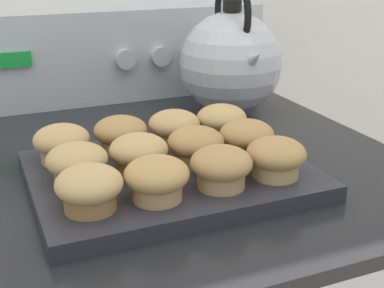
{
  "coord_description": "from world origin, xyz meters",
  "views": [
    {
      "loc": [
        -0.22,
        -0.33,
        1.23
      ],
      "look_at": [
        0.02,
        0.25,
        0.99
      ],
      "focal_mm": 50.0,
      "sensor_mm": 36.0,
      "label": 1
    }
  ],
  "objects_px": {
    "muffin_r1_c0": "(77,163)",
    "muffin_r2_c1": "(121,134)",
    "muffin_r0_c0": "(89,188)",
    "muffin_r0_c2": "(221,167)",
    "muffin_r1_c3": "(247,138)",
    "muffin_r2_c2": "(174,127)",
    "muffin_r1_c2": "(196,145)",
    "muffin_pan": "(167,176)",
    "muffin_r1_c1": "(139,153)",
    "muffin_r0_c3": "(276,157)",
    "muffin_r2_c0": "(62,143)",
    "muffin_r0_c1": "(157,178)",
    "tea_kettle": "(231,62)",
    "muffin_r2_c3": "(222,121)"
  },
  "relations": [
    {
      "from": "muffin_r0_c0",
      "to": "muffin_r1_c3",
      "type": "distance_m",
      "value": 0.25
    },
    {
      "from": "muffin_r1_c2",
      "to": "muffin_r2_c0",
      "type": "relative_size",
      "value": 1.0
    },
    {
      "from": "muffin_r1_c1",
      "to": "tea_kettle",
      "type": "height_order",
      "value": "tea_kettle"
    },
    {
      "from": "muffin_r0_c1",
      "to": "tea_kettle",
      "type": "bearing_deg",
      "value": 51.76
    },
    {
      "from": "muffin_pan",
      "to": "tea_kettle",
      "type": "xyz_separation_m",
      "value": [
        0.22,
        0.25,
        0.09
      ]
    },
    {
      "from": "muffin_r1_c2",
      "to": "tea_kettle",
      "type": "height_order",
      "value": "tea_kettle"
    },
    {
      "from": "muffin_pan",
      "to": "muffin_r1_c0",
      "type": "bearing_deg",
      "value": -178.91
    },
    {
      "from": "muffin_r0_c0",
      "to": "muffin_r1_c3",
      "type": "xyz_separation_m",
      "value": [
        0.23,
        0.07,
        0.0
      ]
    },
    {
      "from": "muffin_r1_c3",
      "to": "muffin_r2_c0",
      "type": "relative_size",
      "value": 1.0
    },
    {
      "from": "muffin_r0_c3",
      "to": "muffin_r2_c0",
      "type": "relative_size",
      "value": 1.0
    },
    {
      "from": "muffin_r0_c0",
      "to": "muffin_r0_c1",
      "type": "bearing_deg",
      "value": -3.4
    },
    {
      "from": "muffin_pan",
      "to": "muffin_r1_c3",
      "type": "distance_m",
      "value": 0.12
    },
    {
      "from": "muffin_r0_c2",
      "to": "muffin_r1_c2",
      "type": "relative_size",
      "value": 1.0
    },
    {
      "from": "muffin_r0_c2",
      "to": "muffin_r1_c1",
      "type": "distance_m",
      "value": 0.11
    },
    {
      "from": "muffin_r2_c1",
      "to": "muffin_r1_c0",
      "type": "bearing_deg",
      "value": -132.87
    },
    {
      "from": "muffin_r2_c2",
      "to": "muffin_r2_c3",
      "type": "height_order",
      "value": "same"
    },
    {
      "from": "muffin_r0_c0",
      "to": "muffin_r2_c3",
      "type": "relative_size",
      "value": 1.0
    },
    {
      "from": "muffin_r1_c0",
      "to": "muffin_r2_c2",
      "type": "xyz_separation_m",
      "value": [
        0.16,
        0.08,
        0.0
      ]
    },
    {
      "from": "muffin_r1_c1",
      "to": "muffin_r1_c3",
      "type": "distance_m",
      "value": 0.15
    },
    {
      "from": "muffin_r2_c2",
      "to": "muffin_r1_c2",
      "type": "bearing_deg",
      "value": -90.37
    },
    {
      "from": "muffin_r1_c3",
      "to": "muffin_r1_c2",
      "type": "bearing_deg",
      "value": 179.85
    },
    {
      "from": "muffin_r0_c0",
      "to": "tea_kettle",
      "type": "height_order",
      "value": "tea_kettle"
    },
    {
      "from": "muffin_r1_c0",
      "to": "muffin_r2_c1",
      "type": "height_order",
      "value": "same"
    },
    {
      "from": "muffin_r0_c1",
      "to": "muffin_r1_c0",
      "type": "height_order",
      "value": "same"
    },
    {
      "from": "muffin_r2_c3",
      "to": "tea_kettle",
      "type": "relative_size",
      "value": 0.3
    },
    {
      "from": "muffin_r0_c2",
      "to": "muffin_r2_c0",
      "type": "height_order",
      "value": "same"
    },
    {
      "from": "muffin_r1_c1",
      "to": "muffin_r2_c1",
      "type": "xyz_separation_m",
      "value": [
        -0.0,
        0.08,
        0.0
      ]
    },
    {
      "from": "muffin_r1_c2",
      "to": "muffin_r2_c1",
      "type": "height_order",
      "value": "same"
    },
    {
      "from": "muffin_r0_c3",
      "to": "muffin_r1_c1",
      "type": "relative_size",
      "value": 1.0
    },
    {
      "from": "muffin_r1_c2",
      "to": "muffin_r2_c0",
      "type": "bearing_deg",
      "value": 154.15
    },
    {
      "from": "muffin_r1_c1",
      "to": "muffin_r1_c2",
      "type": "distance_m",
      "value": 0.08
    },
    {
      "from": "muffin_pan",
      "to": "muffin_r1_c1",
      "type": "relative_size",
      "value": 4.76
    },
    {
      "from": "muffin_pan",
      "to": "muffin_r0_c0",
      "type": "relative_size",
      "value": 4.76
    },
    {
      "from": "muffin_r1_c3",
      "to": "muffin_r2_c2",
      "type": "bearing_deg",
      "value": 132.91
    },
    {
      "from": "muffin_r2_c0",
      "to": "muffin_r1_c1",
      "type": "bearing_deg",
      "value": -42.51
    },
    {
      "from": "muffin_r1_c0",
      "to": "muffin_r2_c0",
      "type": "height_order",
      "value": "same"
    },
    {
      "from": "muffin_r1_c0",
      "to": "muffin_r2_c2",
      "type": "height_order",
      "value": "same"
    },
    {
      "from": "muffin_pan",
      "to": "muffin_r0_c0",
      "type": "bearing_deg",
      "value": -147.05
    },
    {
      "from": "muffin_r0_c0",
      "to": "muffin_r0_c2",
      "type": "distance_m",
      "value": 0.16
    },
    {
      "from": "muffin_r1_c2",
      "to": "muffin_r2_c3",
      "type": "distance_m",
      "value": 0.11
    },
    {
      "from": "muffin_r0_c3",
      "to": "muffin_r1_c2",
      "type": "distance_m",
      "value": 0.11
    },
    {
      "from": "muffin_r0_c2",
      "to": "tea_kettle",
      "type": "height_order",
      "value": "tea_kettle"
    },
    {
      "from": "muffin_r2_c1",
      "to": "muffin_r2_c2",
      "type": "distance_m",
      "value": 0.08
    },
    {
      "from": "muffin_r0_c2",
      "to": "muffin_r1_c1",
      "type": "bearing_deg",
      "value": 134.13
    },
    {
      "from": "muffin_r0_c0",
      "to": "muffin_r1_c1",
      "type": "bearing_deg",
      "value": 43.55
    },
    {
      "from": "muffin_r0_c3",
      "to": "muffin_r1_c1",
      "type": "distance_m",
      "value": 0.17
    },
    {
      "from": "muffin_r0_c3",
      "to": "muffin_r1_c2",
      "type": "bearing_deg",
      "value": 134.55
    },
    {
      "from": "muffin_r2_c1",
      "to": "tea_kettle",
      "type": "bearing_deg",
      "value": 33.07
    },
    {
      "from": "muffin_r1_c3",
      "to": "muffin_r2_c3",
      "type": "height_order",
      "value": "same"
    },
    {
      "from": "muffin_r0_c0",
      "to": "muffin_r1_c2",
      "type": "height_order",
      "value": "same"
    }
  ]
}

